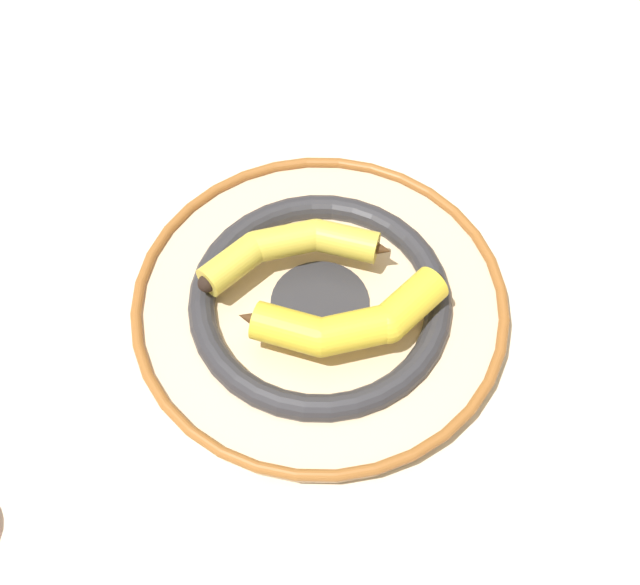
{
  "coord_description": "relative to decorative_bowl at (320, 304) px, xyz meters",
  "views": [
    {
      "loc": [
        0.41,
        0.24,
        0.78
      ],
      "look_at": [
        -0.01,
        0.01,
        0.04
      ],
      "focal_mm": 50.0,
      "sensor_mm": 36.0,
      "label": 1
    }
  ],
  "objects": [
    {
      "name": "banana_b",
      "position": [
        0.03,
        0.05,
        0.04
      ],
      "size": [
        0.15,
        0.17,
        0.04
      ],
      "rotation": [
        0.0,
        0.0,
        8.6
      ],
      "color": "yellow",
      "rests_on": "decorative_bowl"
    },
    {
      "name": "banana_a",
      "position": [
        -0.02,
        -0.05,
        0.04
      ],
      "size": [
        0.14,
        0.16,
        0.03
      ],
      "rotation": [
        0.0,
        0.0,
        5.47
      ],
      "color": "gold",
      "rests_on": "decorative_bowl"
    },
    {
      "name": "decorative_bowl",
      "position": [
        0.0,
        0.0,
        0.0
      ],
      "size": [
        0.38,
        0.38,
        0.04
      ],
      "color": "beige",
      "rests_on": "ground_plane"
    },
    {
      "name": "ground_plane",
      "position": [
        0.01,
        -0.01,
        -0.02
      ],
      "size": [
        2.8,
        2.8,
        0.0
      ],
      "primitive_type": "plane",
      "color": "beige"
    }
  ]
}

